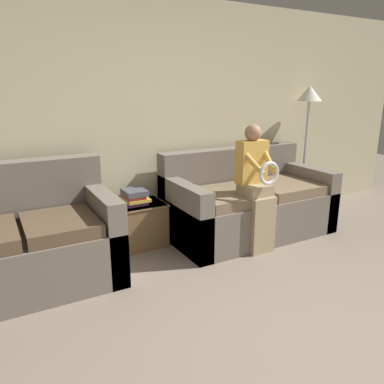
{
  "coord_description": "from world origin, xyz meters",
  "views": [
    {
      "loc": [
        -1.68,
        -1.08,
        1.64
      ],
      "look_at": [
        -0.19,
        1.61,
        0.77
      ],
      "focal_mm": 35.0,
      "sensor_mm": 36.0,
      "label": 1
    }
  ],
  "objects_px": {
    "child_left_seated": "(256,183)",
    "floor_lamp": "(309,108)",
    "couch_side": "(21,245)",
    "side_shelf": "(137,224)",
    "couch_main": "(247,204)",
    "book_stack": "(135,197)"
  },
  "relations": [
    {
      "from": "couch_main",
      "to": "book_stack",
      "type": "distance_m",
      "value": 1.3
    },
    {
      "from": "book_stack",
      "to": "floor_lamp",
      "type": "bearing_deg",
      "value": -0.2
    },
    {
      "from": "couch_side",
      "to": "book_stack",
      "type": "distance_m",
      "value": 1.18
    },
    {
      "from": "couch_main",
      "to": "side_shelf",
      "type": "xyz_separation_m",
      "value": [
        -1.25,
        0.27,
        -0.1
      ]
    },
    {
      "from": "side_shelf",
      "to": "child_left_seated",
      "type": "bearing_deg",
      "value": -32.21
    },
    {
      "from": "child_left_seated",
      "to": "floor_lamp",
      "type": "height_order",
      "value": "floor_lamp"
    },
    {
      "from": "book_stack",
      "to": "couch_side",
      "type": "bearing_deg",
      "value": -165.03
    },
    {
      "from": "child_left_seated",
      "to": "side_shelf",
      "type": "bearing_deg",
      "value": 147.79
    },
    {
      "from": "couch_main",
      "to": "floor_lamp",
      "type": "distance_m",
      "value": 1.54
    },
    {
      "from": "floor_lamp",
      "to": "couch_main",
      "type": "bearing_deg",
      "value": -166.74
    },
    {
      "from": "couch_main",
      "to": "couch_side",
      "type": "relative_size",
      "value": 1.2
    },
    {
      "from": "couch_main",
      "to": "child_left_seated",
      "type": "bearing_deg",
      "value": -117.13
    },
    {
      "from": "book_stack",
      "to": "side_shelf",
      "type": "bearing_deg",
      "value": -23.45
    },
    {
      "from": "couch_main",
      "to": "couch_side",
      "type": "height_order",
      "value": "couch_side"
    },
    {
      "from": "side_shelf",
      "to": "book_stack",
      "type": "xyz_separation_m",
      "value": [
        -0.01,
        0.0,
        0.3
      ]
    },
    {
      "from": "couch_side",
      "to": "child_left_seated",
      "type": "distance_m",
      "value": 2.23
    },
    {
      "from": "child_left_seated",
      "to": "couch_side",
      "type": "bearing_deg",
      "value": 170.64
    },
    {
      "from": "couch_side",
      "to": "side_shelf",
      "type": "height_order",
      "value": "couch_side"
    },
    {
      "from": "side_shelf",
      "to": "book_stack",
      "type": "relative_size",
      "value": 2.16
    },
    {
      "from": "couch_main",
      "to": "side_shelf",
      "type": "height_order",
      "value": "couch_main"
    },
    {
      "from": "couch_main",
      "to": "child_left_seated",
      "type": "height_order",
      "value": "child_left_seated"
    },
    {
      "from": "couch_main",
      "to": "book_stack",
      "type": "height_order",
      "value": "couch_main"
    }
  ]
}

